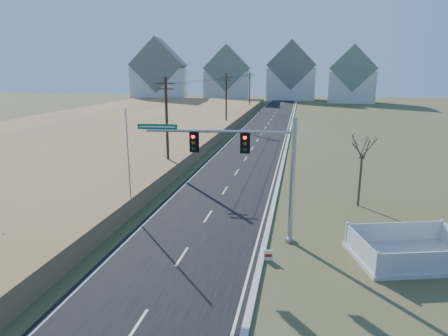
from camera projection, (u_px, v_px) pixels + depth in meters
ground at (192, 242)px, 22.99m from camera, size 260.00×260.00×0.00m
road at (267, 125)px, 70.61m from camera, size 8.00×180.00×0.06m
curb at (291, 125)px, 69.83m from camera, size 0.30×180.00×0.18m
reed_marsh at (116, 126)px, 65.38m from camera, size 38.00×110.00×1.30m
utility_pole_near at (167, 124)px, 37.35m from camera, size 1.80×0.26×9.00m
utility_pole_mid at (226, 100)px, 65.93m from camera, size 1.80×0.26×9.00m
utility_pole_far at (250, 91)px, 94.51m from camera, size 1.80×0.26×9.00m
condo_nw at (159, 76)px, 123.43m from camera, size 17.69×13.38×19.05m
condo_nnw at (227, 78)px, 127.53m from camera, size 14.93×11.17×17.03m
condo_n at (291, 76)px, 127.47m from camera, size 15.27×10.20×18.54m
condo_ne at (352, 79)px, 116.71m from camera, size 14.12×10.51×16.52m
traffic_signal_mast at (259, 167)px, 22.21m from camera, size 8.97×1.12×7.16m
fence_enclosure at (411, 255)px, 20.80m from camera, size 6.70×5.43×1.33m
open_sign at (268, 255)px, 20.64m from camera, size 0.47×0.11×0.58m
flagpole at (129, 174)px, 26.43m from camera, size 0.33×0.33×7.29m
bare_tree at (363, 145)px, 28.05m from camera, size 2.09×2.09×5.53m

